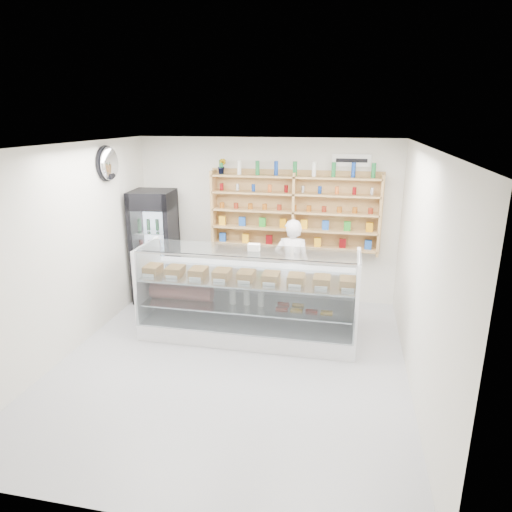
# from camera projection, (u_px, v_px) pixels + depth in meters

# --- Properties ---
(room) EXTENTS (5.00, 5.00, 5.00)m
(room) POSITION_uv_depth(u_px,v_px,m) (230.00, 263.00, 5.62)
(room) COLOR #9E9EA3
(room) RESTS_ON ground
(display_counter) EXTENTS (3.11, 0.93, 1.35)m
(display_counter) POSITION_uv_depth(u_px,v_px,m) (248.00, 313.00, 6.67)
(display_counter) COLOR white
(display_counter) RESTS_ON floor
(shop_worker) EXTENTS (0.58, 0.38, 1.57)m
(shop_worker) POSITION_uv_depth(u_px,v_px,m) (292.00, 266.00, 7.47)
(shop_worker) COLOR white
(shop_worker) RESTS_ON floor
(drinks_cooler) EXTENTS (0.76, 0.74, 1.94)m
(drinks_cooler) POSITION_uv_depth(u_px,v_px,m) (155.00, 246.00, 7.90)
(drinks_cooler) COLOR black
(drinks_cooler) RESTS_ON floor
(wall_shelving) EXTENTS (2.84, 0.28, 1.33)m
(wall_shelving) POSITION_uv_depth(u_px,v_px,m) (294.00, 212.00, 7.65)
(wall_shelving) COLOR tan
(wall_shelving) RESTS_ON back_wall
(potted_plant) EXTENTS (0.16, 0.13, 0.26)m
(potted_plant) POSITION_uv_depth(u_px,v_px,m) (222.00, 166.00, 7.68)
(potted_plant) COLOR #1E6626
(potted_plant) RESTS_ON wall_shelving
(security_mirror) EXTENTS (0.15, 0.50, 0.50)m
(security_mirror) POSITION_uv_depth(u_px,v_px,m) (109.00, 164.00, 6.85)
(security_mirror) COLOR silver
(security_mirror) RESTS_ON left_wall
(wall_sign) EXTENTS (0.62, 0.03, 0.20)m
(wall_sign) POSITION_uv_depth(u_px,v_px,m) (352.00, 160.00, 7.35)
(wall_sign) COLOR white
(wall_sign) RESTS_ON back_wall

